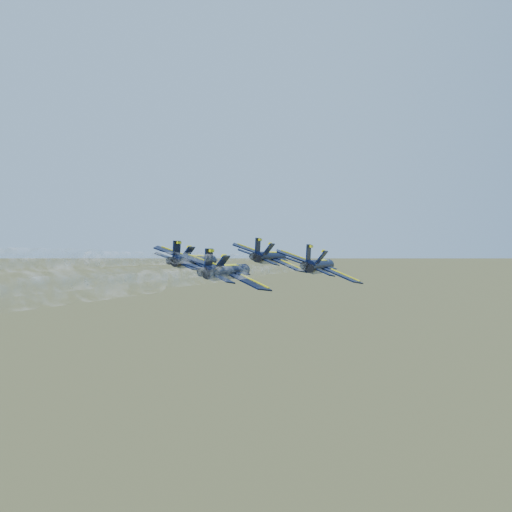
{
  "coord_description": "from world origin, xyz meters",
  "views": [
    {
      "loc": [
        4.15,
        -92.89,
        110.68
      ],
      "look_at": [
        0.37,
        3.99,
        100.28
      ],
      "focal_mm": 40.0,
      "sensor_mm": 36.0,
      "label": 1
    }
  ],
  "objects_px": {
    "jet_left": "(196,261)",
    "jet_lead": "(271,257)",
    "jet_right": "(320,266)",
    "jet_slot": "(228,271)"
  },
  "relations": [
    {
      "from": "jet_lead",
      "to": "jet_right",
      "type": "distance_m",
      "value": 15.1
    },
    {
      "from": "jet_left",
      "to": "jet_lead",
      "type": "bearing_deg",
      "value": 44.15
    },
    {
      "from": "jet_lead",
      "to": "jet_slot",
      "type": "xyz_separation_m",
      "value": [
        -6.16,
        -20.0,
        0.0
      ]
    },
    {
      "from": "jet_slot",
      "to": "jet_left",
      "type": "bearing_deg",
      "value": 134.45
    },
    {
      "from": "jet_lead",
      "to": "jet_left",
      "type": "bearing_deg",
      "value": -135.85
    },
    {
      "from": "jet_left",
      "to": "jet_right",
      "type": "height_order",
      "value": "same"
    },
    {
      "from": "jet_slot",
      "to": "jet_right",
      "type": "bearing_deg",
      "value": 44.07
    },
    {
      "from": "jet_lead",
      "to": "jet_left",
      "type": "distance_m",
      "value": 14.67
    },
    {
      "from": "jet_lead",
      "to": "jet_right",
      "type": "relative_size",
      "value": 1.0
    },
    {
      "from": "jet_right",
      "to": "jet_slot",
      "type": "bearing_deg",
      "value": -135.93
    }
  ]
}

